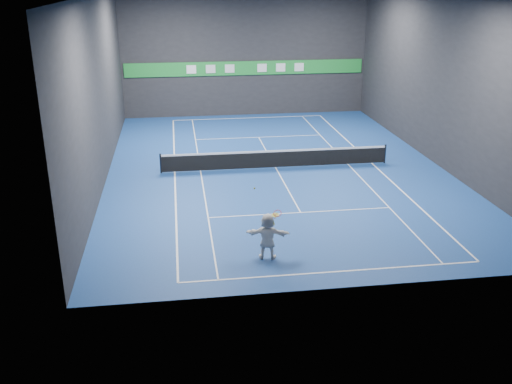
{
  "coord_description": "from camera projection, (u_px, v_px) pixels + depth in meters",
  "views": [
    {
      "loc": [
        -5.27,
        -29.22,
        9.81
      ],
      "look_at": [
        -2.16,
        -7.49,
        1.5
      ],
      "focal_mm": 40.0,
      "sensor_mm": 36.0,
      "label": 1
    }
  ],
  "objects": [
    {
      "name": "player",
      "position": [
        268.0,
        236.0,
        20.92
      ],
      "size": [
        1.71,
        0.87,
        1.77
      ],
      "primitive_type": "imported",
      "rotation": [
        0.0,
        0.0,
        2.92
      ],
      "color": "white",
      "rests_on": "ground"
    },
    {
      "name": "tennis_ball",
      "position": [
        254.0,
        188.0,
        20.45
      ],
      "size": [
        0.07,
        0.07,
        0.07
      ],
      "primitive_type": "sphere",
      "color": "yellow",
      "rests_on": "player"
    },
    {
      "name": "sideline_singles_left",
      "position": [
        201.0,
        171.0,
        30.68
      ],
      "size": [
        0.06,
        23.78,
        0.01
      ],
      "primitive_type": "cube",
      "color": "white",
      "rests_on": "ground"
    },
    {
      "name": "tennis_racket",
      "position": [
        277.0,
        215.0,
        20.72
      ],
      "size": [
        0.48,
        0.37,
        0.62
      ],
      "color": "red",
      "rests_on": "player"
    },
    {
      "name": "sideline_doubles_left",
      "position": [
        175.0,
        172.0,
        30.49
      ],
      "size": [
        0.08,
        23.78,
        0.01
      ],
      "primitive_type": "cube",
      "color": "white",
      "rests_on": "ground"
    },
    {
      "name": "wall_front",
      "position": [
        350.0,
        160.0,
        17.59
      ],
      "size": [
        18.0,
        0.1,
        9.0
      ],
      "primitive_type": "cube",
      "color": "#242326",
      "rests_on": "ground"
    },
    {
      "name": "service_line_near",
      "position": [
        301.0,
        212.0,
        25.29
      ],
      "size": [
        8.23,
        0.06,
        0.01
      ],
      "primitive_type": "cube",
      "color": "white",
      "rests_on": "ground"
    },
    {
      "name": "ground",
      "position": [
        276.0,
        168.0,
        31.22
      ],
      "size": [
        26.0,
        26.0,
        0.0
      ],
      "primitive_type": "plane",
      "color": "navy",
      "rests_on": "ground"
    },
    {
      "name": "sponsor_banner",
      "position": [
        246.0,
        68.0,
        41.96
      ],
      "size": [
        17.64,
        0.11,
        1.0
      ],
      "color": "#1F9033",
      "rests_on": "wall_back"
    },
    {
      "name": "center_service_line",
      "position": [
        276.0,
        168.0,
        31.22
      ],
      "size": [
        0.06,
        12.8,
        0.01
      ],
      "primitive_type": "cube",
      "color": "white",
      "rests_on": "ground"
    },
    {
      "name": "service_line_far",
      "position": [
        259.0,
        137.0,
        37.14
      ],
      "size": [
        8.23,
        0.06,
        0.01
      ],
      "primitive_type": "cube",
      "color": "white",
      "rests_on": "ground"
    },
    {
      "name": "baseline_far",
      "position": [
        248.0,
        118.0,
        42.23
      ],
      "size": [
        10.98,
        0.08,
        0.01
      ],
      "primitive_type": "cube",
      "color": "white",
      "rests_on": "ground"
    },
    {
      "name": "sideline_doubles_right",
      "position": [
        372.0,
        163.0,
        31.95
      ],
      "size": [
        0.08,
        23.78,
        0.01
      ],
      "primitive_type": "cube",
      "color": "white",
      "rests_on": "ground"
    },
    {
      "name": "wall_right",
      "position": [
        440.0,
        81.0,
        30.82
      ],
      "size": [
        0.1,
        26.0,
        9.0
      ],
      "primitive_type": "cube",
      "color": "#242326",
      "rests_on": "ground"
    },
    {
      "name": "baseline_near",
      "position": [
        334.0,
        272.0,
        20.21
      ],
      "size": [
        10.98,
        0.08,
        0.01
      ],
      "primitive_type": "cube",
      "color": "white",
      "rests_on": "ground"
    },
    {
      "name": "wall_back",
      "position": [
        246.0,
        54.0,
        41.66
      ],
      "size": [
        18.0,
        0.1,
        9.0
      ],
      "primitive_type": "cube",
      "color": "#242326",
      "rests_on": "ground"
    },
    {
      "name": "wall_left",
      "position": [
        99.0,
        90.0,
        28.44
      ],
      "size": [
        0.1,
        26.0,
        9.0
      ],
      "primitive_type": "cube",
      "color": "#242326",
      "rests_on": "ground"
    },
    {
      "name": "sideline_singles_right",
      "position": [
        348.0,
        164.0,
        31.76
      ],
      "size": [
        0.06,
        23.78,
        0.01
      ],
      "primitive_type": "cube",
      "color": "white",
      "rests_on": "ground"
    },
    {
      "name": "tennis_net",
      "position": [
        276.0,
        158.0,
        31.03
      ],
      "size": [
        12.5,
        0.1,
        1.07
      ],
      "color": "black",
      "rests_on": "ground"
    }
  ]
}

